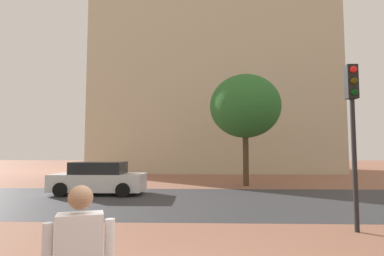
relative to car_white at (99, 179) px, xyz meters
The scene contains 6 objects.
ground_plane 5.00m from the car_white, 15.63° to the right, with size 120.00×120.00×0.00m, color #93604C.
street_asphalt_strip 5.14m from the car_white, 20.45° to the right, with size 120.00×8.08×0.00m, color #38383D.
landmark_building 22.63m from the car_white, 72.93° to the left, with size 24.00×12.48×38.97m.
car_white is the anchor object (origin of this frame).
traffic_light_pole 11.36m from the car_white, 36.89° to the right, with size 0.28×0.34×4.31m.
tree_curb_far 9.46m from the car_white, 27.49° to the left, with size 4.29×4.29×6.73m.
Camera 1 is at (0.21, -3.45, 2.03)m, focal length 28.90 mm.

